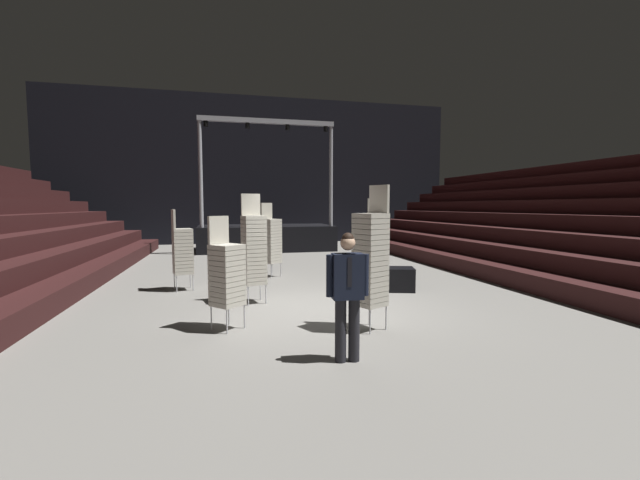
{
  "coord_description": "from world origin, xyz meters",
  "views": [
    {
      "loc": [
        -1.94,
        -7.88,
        2.05
      ],
      "look_at": [
        -0.15,
        -0.38,
        1.4
      ],
      "focal_mm": 22.87,
      "sensor_mm": 36.0,
      "label": 1
    }
  ],
  "objects": [
    {
      "name": "chair_stack_front_left",
      "position": [
        -2.91,
        2.41,
        0.98
      ],
      "size": [
        0.53,
        0.53,
        1.96
      ],
      "rotation": [
        0.0,
        0.0,
        4.95
      ],
      "color": "#B2B5BA",
      "rests_on": "ground_plane"
    },
    {
      "name": "chair_stack_front_right",
      "position": [
        -0.6,
        3.83,
        1.07
      ],
      "size": [
        0.61,
        0.61,
        2.14
      ],
      "rotation": [
        0.0,
        0.0,
        3.76
      ],
      "color": "#B2B5BA",
      "rests_on": "ground_plane"
    },
    {
      "name": "stage_riser",
      "position": [
        0.0,
        11.19,
        0.66
      ],
      "size": [
        6.12,
        3.14,
        5.76
      ],
      "color": "black",
      "rests_on": "ground_plane"
    },
    {
      "name": "ground_plane",
      "position": [
        0.0,
        0.0,
        -0.05
      ],
      "size": [
        22.0,
        30.0,
        0.1
      ],
      "primitive_type": "cube",
      "color": "slate"
    },
    {
      "name": "chair_stack_rear_left",
      "position": [
        3.12,
        5.13,
        1.15
      ],
      "size": [
        0.57,
        0.57,
        2.31
      ],
      "rotation": [
        0.0,
        0.0,
        3.53
      ],
      "color": "#B2B5BA",
      "rests_on": "ground_plane"
    },
    {
      "name": "man_with_tie",
      "position": [
        -0.38,
        -2.88,
        0.96
      ],
      "size": [
        0.57,
        0.26,
        1.7
      ],
      "rotation": [
        0.0,
        0.0,
        3.07
      ],
      "color": "black",
      "rests_on": "ground_plane"
    },
    {
      "name": "chair_stack_mid_right",
      "position": [
        -1.32,
        0.71,
        1.15
      ],
      "size": [
        0.53,
        0.53,
        2.31
      ],
      "rotation": [
        0.0,
        0.0,
        3.36
      ],
      "color": "#B2B5BA",
      "rests_on": "ground_plane"
    },
    {
      "name": "arena_end_wall",
      "position": [
        0.0,
        15.0,
        4.0
      ],
      "size": [
        22.0,
        0.3,
        8.0
      ],
      "primitive_type": "cube",
      "color": "black",
      "rests_on": "ground_plane"
    },
    {
      "name": "bleacher_bank_right",
      "position": [
        8.0,
        1.0,
        1.8
      ],
      "size": [
        6.0,
        24.0,
        3.6
      ],
      "rotation": [
        0.0,
        0.0,
        -1.57
      ],
      "color": "black",
      "rests_on": "ground_plane"
    },
    {
      "name": "chair_stack_mid_left",
      "position": [
        -1.9,
        -1.06,
        0.94
      ],
      "size": [
        0.62,
        0.62,
        1.88
      ],
      "rotation": [
        0.0,
        0.0,
        3.85
      ],
      "color": "#B2B5BA",
      "rests_on": "ground_plane"
    },
    {
      "name": "equipment_road_case",
      "position": [
        2.08,
        1.16,
        0.28
      ],
      "size": [
        1.04,
        0.84,
        0.56
      ],
      "primitive_type": "cube",
      "rotation": [
        0.0,
        0.0,
        -0.3
      ],
      "color": "black",
      "rests_on": "ground_plane"
    },
    {
      "name": "chair_stack_mid_centre",
      "position": [
        0.4,
        -1.62,
        1.19
      ],
      "size": [
        0.59,
        0.59,
        2.39
      ],
      "rotation": [
        0.0,
        0.0,
        2.02
      ],
      "color": "#B2B5BA",
      "rests_on": "ground_plane"
    }
  ]
}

